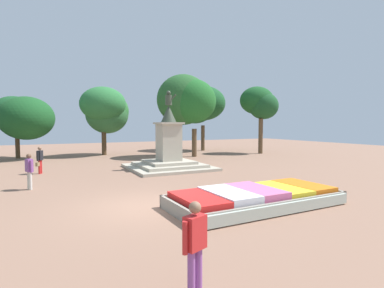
% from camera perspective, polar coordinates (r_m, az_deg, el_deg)
% --- Properties ---
extents(ground_plane, '(76.35, 76.35, 0.00)m').
position_cam_1_polar(ground_plane, '(10.81, -9.15, -11.69)').
color(ground_plane, '#8C6651').
extents(flower_planter, '(6.28, 2.90, 0.63)m').
position_cam_1_polar(flower_planter, '(10.95, 12.05, -10.01)').
color(flower_planter, '#38281C').
rests_on(flower_planter, ground_plane).
extents(statue_monument, '(5.03, 5.03, 5.03)m').
position_cam_1_polar(statue_monument, '(19.46, -4.43, -1.78)').
color(statue_monument, '#B1A692').
rests_on(statue_monument, ground_plane).
extents(pedestrian_with_handbag, '(0.42, 0.69, 1.59)m').
position_cam_1_polar(pedestrian_with_handbag, '(19.50, -27.01, -2.50)').
color(pedestrian_with_handbag, red).
rests_on(pedestrian_with_handbag, ground_plane).
extents(pedestrian_near_planter, '(0.34, 0.54, 1.59)m').
position_cam_1_polar(pedestrian_near_planter, '(15.00, -28.59, -4.22)').
color(pedestrian_near_planter, beige).
rests_on(pedestrian_near_planter, ground_plane).
extents(pedestrian_crossing_plaza, '(0.54, 0.34, 1.60)m').
position_cam_1_polar(pedestrian_crossing_plaza, '(5.23, 0.57, -18.14)').
color(pedestrian_crossing_plaza, '#8C4C99').
rests_on(pedestrian_crossing_plaza, ground_plane).
extents(park_tree_far_left, '(5.02, 5.53, 5.27)m').
position_cam_1_polar(park_tree_far_left, '(28.76, -29.68, 4.53)').
color(park_tree_far_left, '#4C3823').
rests_on(park_tree_far_left, ground_plane).
extents(park_tree_behind_statue, '(4.92, 5.13, 7.28)m').
position_cam_1_polar(park_tree_behind_statue, '(26.72, -0.96, 8.03)').
color(park_tree_behind_statue, brown).
rests_on(park_tree_behind_statue, ground_plane).
extents(park_tree_far_right, '(3.63, 3.52, 6.65)m').
position_cam_1_polar(park_tree_far_right, '(30.80, 12.78, 7.59)').
color(park_tree_far_right, brown).
rests_on(park_tree_far_right, ground_plane).
extents(park_tree_street_side, '(5.40, 5.80, 7.26)m').
position_cam_1_polar(park_tree_street_side, '(33.48, 1.30, 7.64)').
color(park_tree_street_side, brown).
rests_on(park_tree_street_side, ground_plane).
extents(park_tree_mid_canopy, '(4.60, 4.64, 6.31)m').
position_cam_1_polar(park_tree_mid_canopy, '(29.36, -16.03, 6.24)').
color(park_tree_mid_canopy, '#4C3823').
rests_on(park_tree_mid_canopy, ground_plane).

